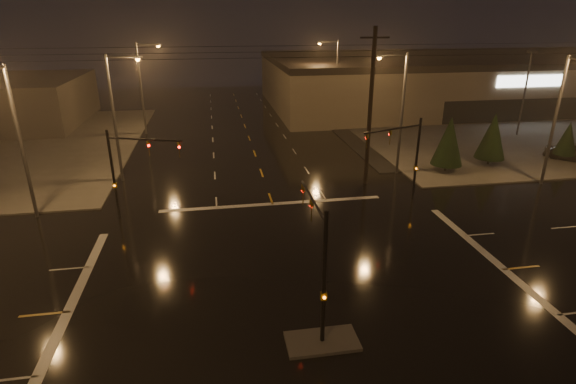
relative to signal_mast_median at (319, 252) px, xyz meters
name	(u,v)px	position (x,y,z in m)	size (l,w,h in m)	color
ground	(303,289)	(0.00, 3.07, -3.75)	(140.00, 140.00, 0.00)	black
sidewalk_ne	(496,127)	(30.00, 33.07, -3.69)	(36.00, 36.00, 0.12)	#44413C
median_island	(322,341)	(0.00, -0.93, -3.68)	(3.00, 1.60, 0.15)	#44413C
stop_bar_far	(273,204)	(0.00, 14.07, -3.75)	(16.00, 0.50, 0.01)	beige
parking_lot	(544,130)	(35.00, 31.07, -3.71)	(50.00, 24.00, 0.08)	black
retail_building	(468,78)	(35.00, 49.06, 0.09)	(60.20, 28.30, 7.20)	#6E5F4E
signal_mast_median	(319,252)	(0.00, 0.00, 0.00)	(0.25, 4.59, 6.00)	black
signal_mast_ne	(407,150)	(9.50, 13.21, 0.04)	(4.84, 1.86, 6.00)	black
signal_mast_nw	(127,164)	(-9.50, 13.21, 0.04)	(4.84, 1.86, 6.00)	black
streetlight_1	(117,110)	(-11.18, 21.07, 2.05)	(2.77, 0.32, 10.00)	#38383A
streetlight_2	(143,82)	(-11.18, 37.07, 2.05)	(2.77, 0.32, 10.00)	#38383A
streetlight_3	(399,106)	(11.18, 19.07, 2.05)	(2.77, 0.32, 10.00)	#38383A
streetlight_4	(334,76)	(11.18, 39.07, 2.05)	(2.77, 0.32, 10.00)	#38383A
streetlight_5	(17,134)	(-16.00, 14.26, 2.05)	(0.32, 2.77, 10.00)	#38383A
streetlight_6	(560,113)	(22.00, 14.26, 2.05)	(0.32, 2.77, 10.00)	#38383A
utility_pole_1	(370,108)	(8.00, 17.07, 2.38)	(2.20, 0.32, 12.00)	black
conifer_0	(449,141)	(15.80, 18.69, -0.99)	(2.64, 2.64, 4.83)	black
conifer_1	(492,136)	(20.53, 19.74, -1.02)	(2.61, 2.61, 4.77)	black
conifer_2	(567,138)	(28.09, 19.65, -1.53)	(1.95, 1.95, 3.74)	black
car_parked	(572,153)	(28.88, 19.60, -2.98)	(1.83, 4.54, 1.55)	black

